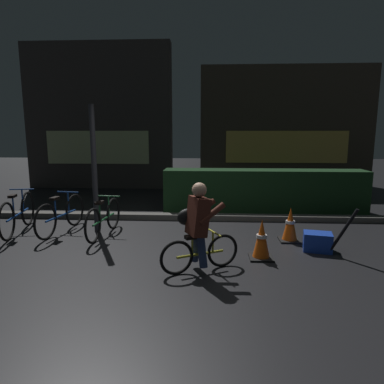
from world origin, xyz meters
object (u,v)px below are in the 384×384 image
parked_bike_leftmost (18,214)px  traffic_cone_far (290,225)px  street_post (94,170)px  parked_bike_left_mid (61,215)px  blue_crate (318,242)px  parked_bike_center_left (104,218)px  traffic_cone_near (262,240)px  closed_umbrella (343,232)px  cyclist (198,227)px

parked_bike_leftmost → traffic_cone_far: size_ratio=2.85×
street_post → parked_bike_left_mid: bearing=-171.6°
parked_bike_leftmost → blue_crate: parked_bike_leftmost is taller
parked_bike_center_left → traffic_cone_near: 2.95m
parked_bike_leftmost → traffic_cone_near: size_ratio=2.81×
street_post → traffic_cone_near: (2.98, -1.30, -0.91)m
traffic_cone_far → parked_bike_center_left: bearing=177.5°
traffic_cone_far → blue_crate: bearing=-55.3°
traffic_cone_near → closed_umbrella: closed_umbrella is taller
cyclist → parked_bike_center_left: bearing=112.5°
parked_bike_left_mid → traffic_cone_far: size_ratio=2.67×
parked_bike_leftmost → parked_bike_left_mid: (0.82, 0.06, -0.02)m
traffic_cone_near → parked_bike_leftmost: bearing=165.6°
street_post → traffic_cone_far: 3.75m
cyclist → traffic_cone_far: bearing=14.4°
parked_bike_leftmost → parked_bike_center_left: 1.71m
parked_bike_left_mid → blue_crate: bearing=-91.3°
parked_bike_left_mid → traffic_cone_near: (3.64, -1.20, -0.05)m
parked_bike_leftmost → traffic_cone_far: parked_bike_leftmost is taller
parked_bike_left_mid → traffic_cone_near: bearing=-99.7°
street_post → parked_bike_leftmost: (-1.48, -0.15, -0.84)m
blue_crate → parked_bike_left_mid: bearing=170.1°
parked_bike_leftmost → parked_bike_center_left: parked_bike_leftmost is taller
street_post → traffic_cone_near: street_post is taller
traffic_cone_near → closed_umbrella: (1.25, 0.15, 0.10)m
traffic_cone_far → blue_crate: (0.34, -0.49, -0.14)m
street_post → closed_umbrella: size_ratio=2.84×
parked_bike_leftmost → closed_umbrella: (5.72, -1.00, 0.03)m
parked_bike_left_mid → traffic_cone_near: parked_bike_left_mid is taller
parked_bike_leftmost → closed_umbrella: 5.80m
parked_bike_left_mid → cyclist: 3.20m
parked_bike_leftmost → closed_umbrella: size_ratio=2.04×
street_post → parked_bike_leftmost: bearing=-174.1°
closed_umbrella → street_post: bearing=-164.9°
parked_bike_leftmost → parked_bike_left_mid: size_ratio=1.07×
cyclist → parked_bike_left_mid: bearing=120.5°
parked_bike_center_left → blue_crate: size_ratio=3.51×
street_post → parked_bike_center_left: bearing=-49.7°
blue_crate → closed_umbrella: closed_umbrella is taller
blue_crate → cyclist: size_ratio=0.35×
traffic_cone_near → cyclist: cyclist is taller
parked_bike_center_left → traffic_cone_far: parked_bike_center_left is taller
parked_bike_leftmost → parked_bike_center_left: bearing=-103.6°
parked_bike_left_mid → parked_bike_center_left: size_ratio=1.05×
parked_bike_center_left → cyclist: size_ratio=1.24×
street_post → closed_umbrella: bearing=-15.2°
traffic_cone_near → traffic_cone_far: bearing=54.6°
parked_bike_center_left → traffic_cone_near: size_ratio=2.50×
street_post → traffic_cone_far: bearing=-6.5°
parked_bike_left_mid → parked_bike_center_left: 0.90m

